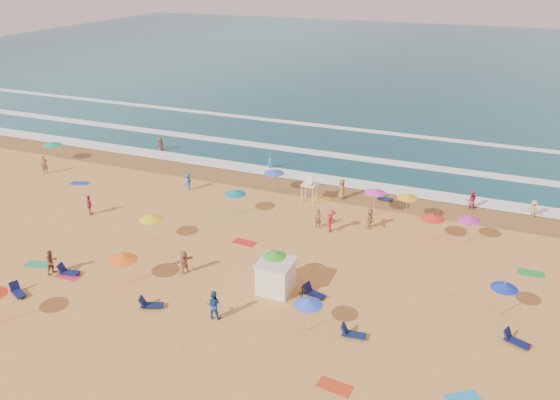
% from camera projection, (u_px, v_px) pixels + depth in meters
% --- Properties ---
extents(ground, '(220.00, 220.00, 0.00)m').
position_uv_depth(ground, '(241.00, 249.00, 39.70)').
color(ground, gold).
rests_on(ground, ground).
extents(ocean, '(220.00, 140.00, 0.18)m').
position_uv_depth(ocean, '(422.00, 61.00, 110.71)').
color(ocean, '#0C4756').
rests_on(ocean, ground).
extents(wet_sand, '(220.00, 220.00, 0.00)m').
position_uv_depth(wet_sand, '(300.00, 187.00, 50.26)').
color(wet_sand, olive).
rests_on(wet_sand, ground).
extents(surf_foam, '(200.00, 18.70, 0.05)m').
position_uv_depth(surf_foam, '(329.00, 157.00, 57.68)').
color(surf_foam, white).
rests_on(surf_foam, ground).
extents(cabana, '(2.00, 2.00, 2.00)m').
position_uv_depth(cabana, '(276.00, 277.00, 34.31)').
color(cabana, white).
rests_on(cabana, ground).
extents(cabana_roof, '(2.20, 2.20, 0.12)m').
position_uv_depth(cabana_roof, '(276.00, 262.00, 33.88)').
color(cabana_roof, silver).
rests_on(cabana_roof, cabana).
extents(bicycle, '(1.14, 1.92, 0.95)m').
position_uv_depth(bicycle, '(302.00, 293.00, 33.62)').
color(bicycle, black).
rests_on(bicycle, ground).
extents(lifeguard_stand, '(1.20, 1.20, 2.10)m').
position_uv_depth(lifeguard_stand, '(309.00, 190.00, 47.03)').
color(lifeguard_stand, white).
rests_on(lifeguard_stand, ground).
extents(beach_umbrellas, '(61.37, 25.62, 0.78)m').
position_uv_depth(beach_umbrellas, '(306.00, 224.00, 38.75)').
color(beach_umbrellas, green).
rests_on(beach_umbrellas, ground).
extents(loungers, '(43.94, 24.03, 0.34)m').
position_uv_depth(loungers, '(315.00, 291.00, 34.40)').
color(loungers, '#101654').
rests_on(loungers, ground).
extents(towels, '(50.91, 22.66, 0.03)m').
position_uv_depth(towels, '(240.00, 256.00, 38.72)').
color(towels, '#BA3C17').
rests_on(towels, ground).
extents(beachgoers, '(47.39, 25.39, 2.10)m').
position_uv_depth(beachgoers, '(260.00, 212.00, 43.54)').
color(beachgoers, tan).
rests_on(beachgoers, ground).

